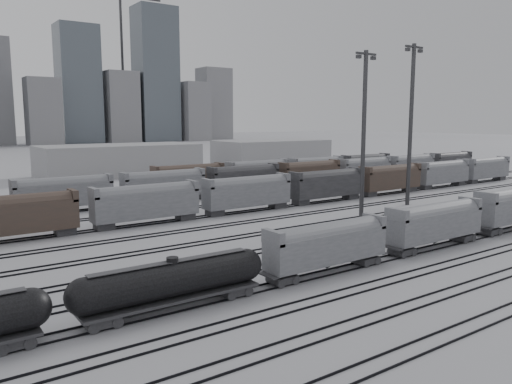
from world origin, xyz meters
TOP-DOWN VIEW (x-y plane):
  - ground at (0.00, 0.00)m, footprint 900.00×900.00m
  - tracks at (0.00, 17.50)m, footprint 220.00×71.50m
  - tank_car_b at (-19.85, 1.00)m, footprint 16.06×2.68m
  - hopper_car_a at (-3.88, 1.00)m, footprint 13.43×2.67m
  - hopper_car_b at (12.67, 1.00)m, footprint 14.07×2.79m
  - light_mast_c at (16.69, 15.92)m, footprint 3.81×0.61m
  - light_mast_d at (34.06, 21.53)m, footprint 4.30×0.69m
  - bg_string_near at (8.00, 32.00)m, footprint 151.00×3.00m
  - bg_string_mid at (18.00, 48.00)m, footprint 151.00×3.00m
  - bg_string_far at (35.50, 56.00)m, footprint 66.00×3.00m
  - warehouse_mid at (10.00, 95.00)m, footprint 40.00×18.00m
  - warehouse_right at (60.00, 95.00)m, footprint 35.00×18.00m
  - skyline at (10.84, 280.00)m, footprint 316.00×22.40m
  - crane_right at (91.26, 305.00)m, footprint 42.00×1.80m

SIDE VIEW (x-z plane):
  - ground at x=0.00m, z-range 0.00..0.00m
  - tracks at x=0.00m, z-range 0.00..0.16m
  - tank_car_b at x=-19.85m, z-range 0.31..4.28m
  - bg_string_far at x=35.50m, z-range 0.00..5.60m
  - bg_string_near at x=8.00m, z-range 0.00..5.60m
  - bg_string_mid at x=18.00m, z-range 0.00..5.60m
  - hopper_car_a at x=-3.88m, z-range 0.57..5.37m
  - hopper_car_b at x=12.67m, z-range 0.59..5.62m
  - warehouse_mid at x=10.00m, z-range 0.00..8.00m
  - warehouse_right at x=60.00m, z-range 0.00..8.00m
  - light_mast_c at x=16.69m, z-range 0.73..24.57m
  - light_mast_d at x=34.06m, z-range 0.82..27.67m
  - skyline at x=10.84m, z-range -12.77..82.23m
  - crane_right at x=91.26m, z-range 7.39..107.39m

